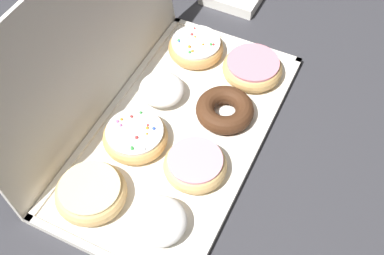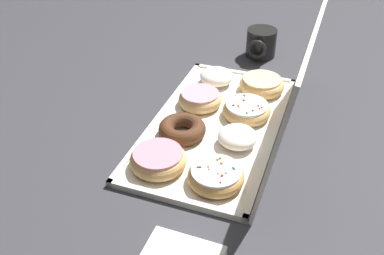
{
  "view_description": "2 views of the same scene",
  "coord_description": "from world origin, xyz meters",
  "px_view_note": "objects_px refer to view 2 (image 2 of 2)",
  "views": [
    {
      "loc": [
        -0.48,
        -0.26,
        0.74
      ],
      "look_at": [
        -0.01,
        -0.03,
        0.05
      ],
      "focal_mm": 46.0,
      "sensor_mm": 36.0,
      "label": 1
    },
    {
      "loc": [
        0.83,
        0.24,
        0.62
      ],
      "look_at": [
        0.06,
        -0.04,
        0.03
      ],
      "focal_mm": 40.82,
      "sensor_mm": 36.0,
      "label": 2
    }
  ],
  "objects_px": {
    "sprinkle_donut_7": "(216,176)",
    "coffee_mug": "(261,43)",
    "glazed_ring_donut_4": "(262,84)",
    "powdered_filled_donut_6": "(237,137)",
    "pink_frosted_donut_3": "(158,159)",
    "chocolate_cake_ring_donut_2": "(182,129)",
    "sprinkle_donut_5": "(247,110)",
    "pink_frosted_donut_1": "(200,99)",
    "donut_box": "(216,126)",
    "powdered_filled_donut_0": "(216,77)"
  },
  "relations": [
    {
      "from": "sprinkle_donut_7",
      "to": "coffee_mug",
      "type": "distance_m",
      "value": 0.62
    },
    {
      "from": "glazed_ring_donut_4",
      "to": "powdered_filled_donut_6",
      "type": "xyz_separation_m",
      "value": [
        0.25,
        0.0,
        0.0
      ]
    },
    {
      "from": "pink_frosted_donut_3",
      "to": "sprinkle_donut_7",
      "type": "height_order",
      "value": "same"
    },
    {
      "from": "pink_frosted_donut_3",
      "to": "glazed_ring_donut_4",
      "type": "bearing_deg",
      "value": 160.39
    },
    {
      "from": "chocolate_cake_ring_donut_2",
      "to": "pink_frosted_donut_3",
      "type": "relative_size",
      "value": 0.91
    },
    {
      "from": "pink_frosted_donut_3",
      "to": "sprinkle_donut_5",
      "type": "bearing_deg",
      "value": 152.78
    },
    {
      "from": "chocolate_cake_ring_donut_2",
      "to": "pink_frosted_donut_1",
      "type": "bearing_deg",
      "value": -178.61
    },
    {
      "from": "donut_box",
      "to": "powdered_filled_donut_6",
      "type": "height_order",
      "value": "powdered_filled_donut_6"
    },
    {
      "from": "powdered_filled_donut_0",
      "to": "pink_frosted_donut_3",
      "type": "bearing_deg",
      "value": -1.47
    },
    {
      "from": "powdered_filled_donut_0",
      "to": "pink_frosted_donut_3",
      "type": "height_order",
      "value": "powdered_filled_donut_0"
    },
    {
      "from": "pink_frosted_donut_1",
      "to": "coffee_mug",
      "type": "xyz_separation_m",
      "value": [
        -0.35,
        0.08,
        0.02
      ]
    },
    {
      "from": "powdered_filled_donut_0",
      "to": "powdered_filled_donut_6",
      "type": "bearing_deg",
      "value": 27.05
    },
    {
      "from": "powdered_filled_donut_6",
      "to": "donut_box",
      "type": "bearing_deg",
      "value": -130.96
    },
    {
      "from": "chocolate_cake_ring_donut_2",
      "to": "sprinkle_donut_7",
      "type": "height_order",
      "value": "sprinkle_donut_7"
    },
    {
      "from": "chocolate_cake_ring_donut_2",
      "to": "pink_frosted_donut_3",
      "type": "xyz_separation_m",
      "value": [
        0.12,
        -0.01,
        0.0
      ]
    },
    {
      "from": "donut_box",
      "to": "chocolate_cake_ring_donut_2",
      "type": "bearing_deg",
      "value": -41.26
    },
    {
      "from": "donut_box",
      "to": "powdered_filled_donut_0",
      "type": "bearing_deg",
      "value": -162.88
    },
    {
      "from": "powdered_filled_donut_0",
      "to": "pink_frosted_donut_1",
      "type": "bearing_deg",
      "value": -2.69
    },
    {
      "from": "powdered_filled_donut_0",
      "to": "chocolate_cake_ring_donut_2",
      "type": "distance_m",
      "value": 0.26
    },
    {
      "from": "pink_frosted_donut_1",
      "to": "powdered_filled_donut_6",
      "type": "xyz_separation_m",
      "value": [
        0.13,
        0.13,
        0.0
      ]
    },
    {
      "from": "chocolate_cake_ring_donut_2",
      "to": "coffee_mug",
      "type": "bearing_deg",
      "value": 171.28
    },
    {
      "from": "glazed_ring_donut_4",
      "to": "coffee_mug",
      "type": "height_order",
      "value": "coffee_mug"
    },
    {
      "from": "chocolate_cake_ring_donut_2",
      "to": "sprinkle_donut_7",
      "type": "bearing_deg",
      "value": 43.51
    },
    {
      "from": "chocolate_cake_ring_donut_2",
      "to": "sprinkle_donut_7",
      "type": "xyz_separation_m",
      "value": [
        0.13,
        0.12,
        0.0
      ]
    },
    {
      "from": "donut_box",
      "to": "pink_frosted_donut_3",
      "type": "xyz_separation_m",
      "value": [
        0.19,
        -0.07,
        0.02
      ]
    },
    {
      "from": "powdered_filled_donut_6",
      "to": "glazed_ring_donut_4",
      "type": "bearing_deg",
      "value": -179.94
    },
    {
      "from": "chocolate_cake_ring_donut_2",
      "to": "coffee_mug",
      "type": "distance_m",
      "value": 0.49
    },
    {
      "from": "coffee_mug",
      "to": "powdered_filled_donut_6",
      "type": "bearing_deg",
      "value": 6.45
    },
    {
      "from": "coffee_mug",
      "to": "powdered_filled_donut_0",
      "type": "bearing_deg",
      "value": -17.42
    },
    {
      "from": "donut_box",
      "to": "pink_frosted_donut_1",
      "type": "height_order",
      "value": "pink_frosted_donut_1"
    },
    {
      "from": "powdered_filled_donut_0",
      "to": "pink_frosted_donut_1",
      "type": "distance_m",
      "value": 0.12
    },
    {
      "from": "glazed_ring_donut_4",
      "to": "sprinkle_donut_5",
      "type": "height_order",
      "value": "sprinkle_donut_5"
    },
    {
      "from": "powdered_filled_donut_0",
      "to": "chocolate_cake_ring_donut_2",
      "type": "relative_size",
      "value": 0.82
    },
    {
      "from": "powdered_filled_donut_0",
      "to": "pink_frosted_donut_1",
      "type": "height_order",
      "value": "powdered_filled_donut_0"
    },
    {
      "from": "donut_box",
      "to": "coffee_mug",
      "type": "xyz_separation_m",
      "value": [
        -0.42,
        0.01,
        0.04
      ]
    },
    {
      "from": "pink_frosted_donut_1",
      "to": "sprinkle_donut_7",
      "type": "bearing_deg",
      "value": 25.3
    },
    {
      "from": "glazed_ring_donut_4",
      "to": "sprinkle_donut_7",
      "type": "height_order",
      "value": "same"
    },
    {
      "from": "donut_box",
      "to": "powdered_filled_donut_0",
      "type": "distance_m",
      "value": 0.2
    },
    {
      "from": "pink_frosted_donut_1",
      "to": "coffee_mug",
      "type": "relative_size",
      "value": 0.99
    },
    {
      "from": "glazed_ring_donut_4",
      "to": "coffee_mug",
      "type": "distance_m",
      "value": 0.23
    },
    {
      "from": "sprinkle_donut_7",
      "to": "coffee_mug",
      "type": "relative_size",
      "value": 1.03
    },
    {
      "from": "donut_box",
      "to": "coffee_mug",
      "type": "relative_size",
      "value": 4.91
    },
    {
      "from": "glazed_ring_donut_4",
      "to": "powdered_filled_donut_6",
      "type": "height_order",
      "value": "powdered_filled_donut_6"
    },
    {
      "from": "chocolate_cake_ring_donut_2",
      "to": "powdered_filled_donut_0",
      "type": "bearing_deg",
      "value": 179.47
    },
    {
      "from": "powdered_filled_donut_0",
      "to": "glazed_ring_donut_4",
      "type": "distance_m",
      "value": 0.13
    },
    {
      "from": "sprinkle_donut_5",
      "to": "sprinkle_donut_7",
      "type": "xyz_separation_m",
      "value": [
        0.25,
        0.0,
        -0.0
      ]
    },
    {
      "from": "donut_box",
      "to": "powdered_filled_donut_6",
      "type": "relative_size",
      "value": 6.25
    },
    {
      "from": "pink_frosted_donut_3",
      "to": "sprinkle_donut_7",
      "type": "distance_m",
      "value": 0.13
    },
    {
      "from": "pink_frosted_donut_1",
      "to": "pink_frosted_donut_3",
      "type": "xyz_separation_m",
      "value": [
        0.26,
        -0.0,
        0.0
      ]
    },
    {
      "from": "donut_box",
      "to": "pink_frosted_donut_3",
      "type": "relative_size",
      "value": 4.55
    }
  ]
}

